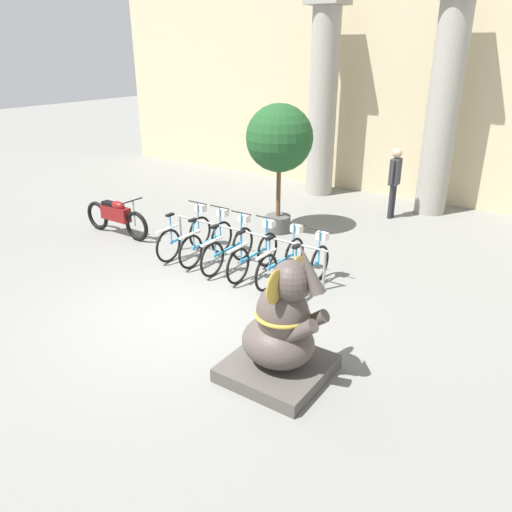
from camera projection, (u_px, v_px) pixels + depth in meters
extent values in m
plane|color=slate|center=(188.00, 311.00, 8.18)|extent=(60.00, 60.00, 0.00)
cube|color=#C6B78E|center=(394.00, 87.00, 13.54)|extent=(20.00, 0.20, 6.00)
cylinder|color=gray|center=(323.00, 105.00, 13.83)|extent=(0.77, 0.77, 5.00)
cube|color=gray|center=(328.00, 1.00, 12.83)|extent=(0.96, 0.96, 0.16)
cylinder|color=gray|center=(442.00, 114.00, 12.12)|extent=(0.77, 0.77, 5.00)
cylinder|color=gray|center=(181.00, 233.00, 10.51)|extent=(0.05, 0.05, 0.75)
cylinder|color=gray|center=(324.00, 271.00, 8.74)|extent=(0.05, 0.05, 0.75)
cylinder|color=gray|center=(246.00, 232.00, 9.48)|extent=(3.49, 0.04, 0.04)
torus|color=black|center=(200.00, 232.00, 10.65)|extent=(0.05, 0.69, 0.69)
torus|color=black|center=(168.00, 246.00, 9.92)|extent=(0.05, 0.69, 0.69)
cube|color=#338CC6|center=(185.00, 236.00, 10.27)|extent=(0.04, 0.86, 0.04)
cube|color=silver|center=(167.00, 229.00, 9.78)|extent=(0.06, 0.57, 0.03)
cylinder|color=#338CC6|center=(171.00, 230.00, 9.88)|extent=(0.03, 0.03, 0.60)
cube|color=black|center=(170.00, 215.00, 9.75)|extent=(0.08, 0.18, 0.04)
cylinder|color=#338CC6|center=(198.00, 218.00, 10.49)|extent=(0.03, 0.03, 0.67)
cylinder|color=black|center=(197.00, 203.00, 10.36)|extent=(0.48, 0.03, 0.03)
cube|color=silver|center=(201.00, 208.00, 10.49)|extent=(0.20, 0.16, 0.14)
torus|color=black|center=(222.00, 237.00, 10.36)|extent=(0.05, 0.69, 0.69)
torus|color=black|center=(191.00, 252.00, 9.63)|extent=(0.05, 0.69, 0.69)
cube|color=#338CC6|center=(207.00, 242.00, 9.97)|extent=(0.04, 0.86, 0.04)
cube|color=silver|center=(190.00, 234.00, 9.49)|extent=(0.06, 0.57, 0.03)
cylinder|color=#338CC6|center=(193.00, 236.00, 9.58)|extent=(0.03, 0.03, 0.60)
cube|color=black|center=(193.00, 220.00, 9.46)|extent=(0.08, 0.18, 0.04)
cylinder|color=#338CC6|center=(220.00, 223.00, 10.20)|extent=(0.03, 0.03, 0.67)
cylinder|color=black|center=(220.00, 207.00, 10.07)|extent=(0.48, 0.03, 0.03)
cube|color=silver|center=(223.00, 212.00, 10.20)|extent=(0.20, 0.16, 0.14)
torus|color=black|center=(243.00, 244.00, 10.01)|extent=(0.05, 0.69, 0.69)
torus|color=black|center=(212.00, 259.00, 9.28)|extent=(0.05, 0.69, 0.69)
cube|color=#338CC6|center=(228.00, 249.00, 9.63)|extent=(0.04, 0.86, 0.04)
cube|color=silver|center=(212.00, 242.00, 9.14)|extent=(0.06, 0.57, 0.03)
cylinder|color=#338CC6|center=(215.00, 243.00, 9.24)|extent=(0.03, 0.03, 0.60)
cube|color=black|center=(215.00, 227.00, 9.12)|extent=(0.08, 0.18, 0.04)
cylinder|color=#338CC6|center=(241.00, 229.00, 9.85)|extent=(0.03, 0.03, 0.67)
cylinder|color=black|center=(241.00, 213.00, 9.73)|extent=(0.48, 0.03, 0.03)
cube|color=silver|center=(244.00, 218.00, 9.86)|extent=(0.20, 0.16, 0.14)
torus|color=black|center=(267.00, 250.00, 9.73)|extent=(0.05, 0.69, 0.69)
torus|color=black|center=(238.00, 266.00, 9.00)|extent=(0.05, 0.69, 0.69)
cube|color=#338CC6|center=(253.00, 255.00, 9.35)|extent=(0.04, 0.86, 0.04)
cube|color=silver|center=(238.00, 248.00, 8.86)|extent=(0.06, 0.57, 0.03)
cylinder|color=#338CC6|center=(241.00, 249.00, 8.96)|extent=(0.03, 0.03, 0.60)
cube|color=black|center=(241.00, 232.00, 8.84)|extent=(0.08, 0.18, 0.04)
cylinder|color=#338CC6|center=(266.00, 234.00, 9.57)|extent=(0.03, 0.03, 0.67)
cylinder|color=black|center=(267.00, 218.00, 9.44)|extent=(0.48, 0.03, 0.03)
cube|color=silver|center=(269.00, 223.00, 9.57)|extent=(0.20, 0.16, 0.14)
torus|color=black|center=(294.00, 255.00, 9.47)|extent=(0.05, 0.69, 0.69)
torus|color=black|center=(266.00, 273.00, 8.73)|extent=(0.05, 0.69, 0.69)
cube|color=#338CC6|center=(281.00, 261.00, 9.08)|extent=(0.04, 0.86, 0.04)
cube|color=silver|center=(266.00, 254.00, 8.60)|extent=(0.06, 0.57, 0.03)
cylinder|color=#338CC6|center=(269.00, 255.00, 8.69)|extent=(0.03, 0.03, 0.60)
cube|color=black|center=(270.00, 238.00, 8.57)|extent=(0.08, 0.18, 0.04)
cylinder|color=#338CC6|center=(294.00, 240.00, 9.31)|extent=(0.03, 0.03, 0.67)
cylinder|color=black|center=(294.00, 223.00, 9.18)|extent=(0.48, 0.03, 0.03)
cube|color=silver|center=(297.00, 228.00, 9.31)|extent=(0.20, 0.16, 0.14)
torus|color=black|center=(319.00, 264.00, 9.11)|extent=(0.05, 0.69, 0.69)
torus|color=black|center=(292.00, 283.00, 8.37)|extent=(0.05, 0.69, 0.69)
cube|color=#338CC6|center=(307.00, 270.00, 8.72)|extent=(0.04, 0.86, 0.04)
cube|color=silver|center=(293.00, 263.00, 8.24)|extent=(0.06, 0.57, 0.03)
cylinder|color=#338CC6|center=(296.00, 264.00, 8.33)|extent=(0.03, 0.03, 0.60)
cube|color=black|center=(297.00, 246.00, 8.21)|extent=(0.08, 0.18, 0.04)
cylinder|color=#338CC6|center=(319.00, 247.00, 8.95)|extent=(0.03, 0.03, 0.67)
cylinder|color=black|center=(320.00, 230.00, 8.82)|extent=(0.48, 0.03, 0.03)
cube|color=silver|center=(322.00, 236.00, 8.95)|extent=(0.20, 0.16, 0.14)
cube|color=#4C4742|center=(277.00, 368.00, 6.56)|extent=(1.26, 1.26, 0.19)
ellipsoid|color=#4C423D|center=(278.00, 342.00, 6.40)|extent=(0.97, 0.86, 0.63)
ellipsoid|color=#4C423D|center=(282.00, 314.00, 6.21)|extent=(0.69, 0.63, 0.80)
sphere|color=#4C423D|center=(291.00, 281.00, 5.96)|extent=(0.51, 0.51, 0.51)
ellipsoid|color=#B79333|center=(297.00, 272.00, 6.19)|extent=(0.08, 0.37, 0.43)
ellipsoid|color=#B79333|center=(275.00, 287.00, 5.80)|extent=(0.08, 0.37, 0.43)
cone|color=#4C423D|center=(309.00, 268.00, 5.75)|extent=(0.44, 0.18, 0.64)
cylinder|color=#4C423D|center=(310.00, 322.00, 6.18)|extent=(0.51, 0.17, 0.45)
cylinder|color=#4C423D|center=(298.00, 332.00, 5.97)|extent=(0.51, 0.17, 0.45)
torus|color=#B79333|center=(282.00, 314.00, 6.21)|extent=(0.71, 0.71, 0.05)
torus|color=black|center=(137.00, 226.00, 11.01)|extent=(0.68, 0.09, 0.68)
torus|color=black|center=(98.00, 216.00, 11.70)|extent=(0.68, 0.09, 0.68)
cube|color=maroon|center=(116.00, 213.00, 11.29)|extent=(0.79, 0.22, 0.32)
ellipsoid|color=maroon|center=(118.00, 206.00, 11.16)|extent=(0.40, 0.20, 0.20)
cube|color=black|center=(109.00, 203.00, 11.30)|extent=(0.36, 0.18, 0.08)
cylinder|color=#99999E|center=(134.00, 214.00, 10.93)|extent=(0.04, 0.04, 0.56)
cylinder|color=black|center=(133.00, 201.00, 10.81)|extent=(0.03, 0.55, 0.03)
cylinder|color=#28282D|center=(393.00, 200.00, 12.57)|extent=(0.11, 0.11, 0.85)
cylinder|color=#28282D|center=(391.00, 202.00, 12.44)|extent=(0.11, 0.11, 0.85)
cube|color=#333338|center=(395.00, 172.00, 12.21)|extent=(0.20, 0.32, 0.64)
sphere|color=tan|center=(397.00, 153.00, 12.04)|extent=(0.23, 0.23, 0.23)
cylinder|color=#333338|center=(398.00, 169.00, 12.35)|extent=(0.07, 0.07, 0.58)
cylinder|color=#333338|center=(392.00, 172.00, 12.05)|extent=(0.07, 0.07, 0.58)
cylinder|color=#4C4C4C|center=(278.00, 224.00, 11.64)|extent=(0.59, 0.59, 0.38)
cylinder|color=brown|center=(278.00, 191.00, 11.34)|extent=(0.10, 0.10, 1.19)
sphere|color=#1E4C23|center=(279.00, 138.00, 10.88)|extent=(1.48, 1.48, 1.48)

